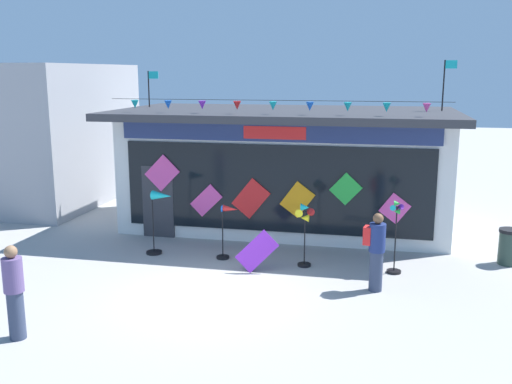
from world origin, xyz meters
TOP-DOWN VIEW (x-y plane):
  - ground_plane at (0.00, 0.00)m, footprint 80.00×80.00m
  - kite_shop_building at (0.62, 5.88)m, footprint 9.50×5.18m
  - wind_spinner_far_left at (-2.02, 2.37)m, footprint 0.73×0.40m
  - wind_spinner_left at (-0.27, 2.37)m, footprint 0.58×0.32m
  - wind_spinner_center_left at (1.66, 2.20)m, footprint 0.44×0.32m
  - wind_spinner_center_right at (3.74, 2.17)m, footprint 0.33×0.33m
  - person_near_camera at (3.31, 0.99)m, footprint 0.47×0.35m
  - person_mid_plaza at (-2.69, -2.61)m, footprint 0.34×0.34m
  - trash_bin at (6.42, 3.40)m, footprint 0.52×0.52m
  - display_kite_on_ground at (0.65, 1.57)m, footprint 1.00×0.26m
  - neighbour_building at (-9.95, 7.42)m, footprint 7.79×6.37m

SIDE VIEW (x-z plane):
  - ground_plane at x=0.00m, z-range 0.00..0.00m
  - trash_bin at x=6.42m, z-range 0.01..0.88m
  - display_kite_on_ground at x=0.65m, z-range 0.00..1.00m
  - wind_spinner_left at x=-0.27m, z-range 0.16..1.51m
  - person_mid_plaza at x=-2.69m, z-range 0.02..1.70m
  - person_near_camera at x=3.31m, z-range 0.05..1.73m
  - wind_spinner_center_right at x=3.74m, z-range 0.10..1.81m
  - wind_spinner_center_left at x=1.66m, z-range 0.30..1.83m
  - wind_spinner_far_left at x=-2.02m, z-range 0.32..1.96m
  - kite_shop_building at x=0.62m, z-range -0.66..4.20m
  - neighbour_building at x=-9.95m, z-range 0.00..4.79m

